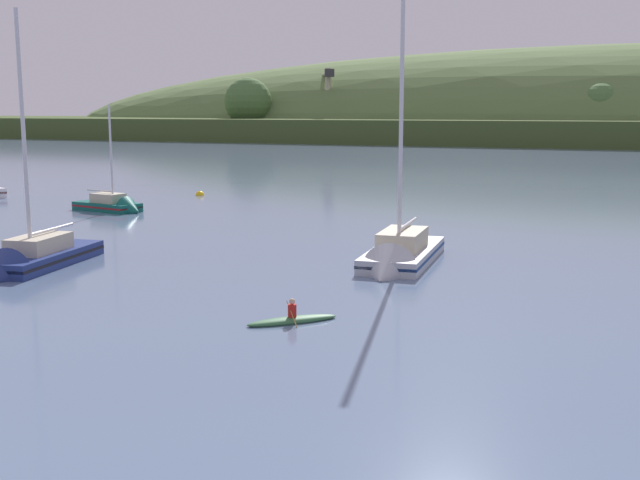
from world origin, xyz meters
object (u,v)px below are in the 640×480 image
object	(u,v)px
canoe_with_paddler	(292,320)
mooring_buoy_foreground	(200,195)
sailboat_far_left	(398,260)
dockside_crane	(328,105)
sailboat_near_mooring	(31,265)
sailboat_outer_reach	(114,207)

from	to	relation	value
canoe_with_paddler	mooring_buoy_foreground	bearing A→B (deg)	-99.29
mooring_buoy_foreground	sailboat_far_left	bearing A→B (deg)	-42.71
sailboat_far_left	mooring_buoy_foreground	world-z (taller)	sailboat_far_left
dockside_crane	sailboat_far_left	world-z (taller)	dockside_crane
dockside_crane	sailboat_near_mooring	world-z (taller)	dockside_crane
dockside_crane	sailboat_near_mooring	xyz separation A→B (m)	(51.09, -164.09, -8.75)
sailboat_near_mooring	sailboat_outer_reach	world-z (taller)	sailboat_near_mooring
mooring_buoy_foreground	sailboat_near_mooring	bearing A→B (deg)	-72.64
sailboat_far_left	canoe_with_paddler	world-z (taller)	sailboat_far_left
sailboat_near_mooring	mooring_buoy_foreground	size ratio (longest dim) A/B	15.74
sailboat_outer_reach	dockside_crane	bearing A→B (deg)	116.20
dockside_crane	sailboat_near_mooring	distance (m)	172.09
sailboat_near_mooring	mooring_buoy_foreground	distance (m)	33.98
sailboat_outer_reach	mooring_buoy_foreground	size ratio (longest dim) A/B	10.38
sailboat_outer_reach	canoe_with_paddler	bearing A→B (deg)	-31.85
dockside_crane	sailboat_far_left	bearing A→B (deg)	173.33
dockside_crane	sailboat_outer_reach	bearing A→B (deg)	165.77
sailboat_far_left	mooring_buoy_foreground	size ratio (longest dim) A/B	17.74
dockside_crane	mooring_buoy_foreground	size ratio (longest dim) A/B	21.14
dockside_crane	mooring_buoy_foreground	distance (m)	138.17
sailboat_far_left	sailboat_near_mooring	bearing A→B (deg)	-69.72
dockside_crane	sailboat_far_left	xyz separation A→B (m)	(67.61, -156.27, -8.70)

